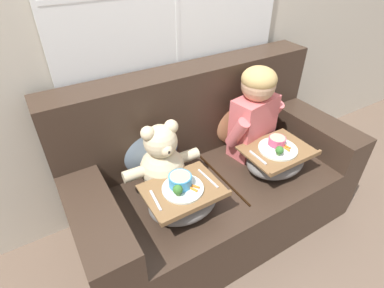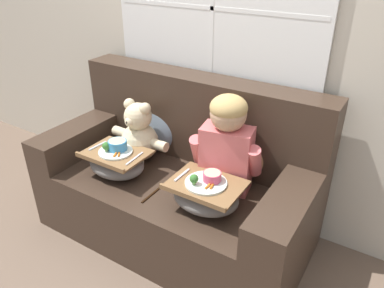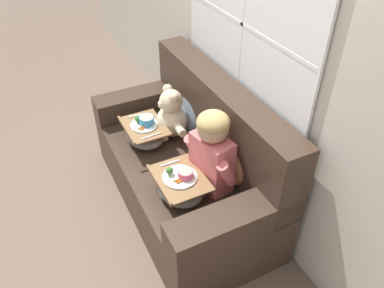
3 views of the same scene
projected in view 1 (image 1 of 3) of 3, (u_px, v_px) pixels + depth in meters
The scene contains 9 objects.
ground_plane at pixel (213, 222), 2.13m from camera, with size 14.00×14.00×0.00m, color brown.
wall_back_with_window at pixel (173, 11), 1.71m from camera, with size 8.00×0.08×2.60m.
couch at pixel (209, 177), 1.96m from camera, with size 1.75×0.87×1.03m.
throw_pillow_behind_child at pixel (237, 116), 2.05m from camera, with size 0.40×0.19×0.42m.
throw_pillow_behind_teddy at pixel (149, 144), 1.78m from camera, with size 0.39×0.19×0.40m.
child_figure at pixel (255, 108), 1.86m from camera, with size 0.44×0.24×0.60m.
teddy_bear at pixel (162, 161), 1.67m from camera, with size 0.46×0.32×0.43m.
lap_tray_child at pixel (276, 159), 1.84m from camera, with size 0.40×0.31×0.23m.
lap_tray_teddy at pixel (183, 199), 1.56m from camera, with size 0.39×0.30×0.23m.
Camera 1 is at (-0.86, -1.13, 1.69)m, focal length 28.00 mm.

